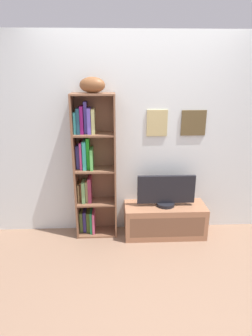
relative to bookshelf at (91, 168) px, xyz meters
name	(u,v)px	position (x,y,z in m)	size (l,w,h in m)	color
ground	(149,288)	(0.59, -1.00, -0.88)	(5.20, 5.20, 0.04)	#866650
back_wall	(140,138)	(0.59, 0.13, 0.32)	(4.80, 0.08, 2.36)	silver
bookshelf	(91,168)	(0.00, 0.00, 0.00)	(0.48, 0.26, 1.71)	brown
football	(92,85)	(0.05, -0.03, 0.93)	(0.28, 0.17, 0.17)	brown
tv_stand	(165,220)	(0.89, -0.09, -0.66)	(0.98, 0.38, 0.39)	#9A6547
television	(166,191)	(0.89, -0.09, -0.28)	(0.68, 0.22, 0.38)	black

